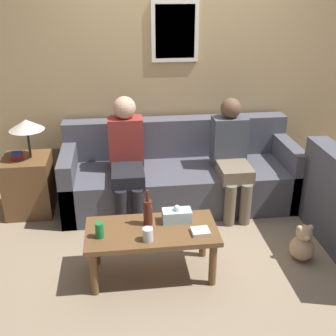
% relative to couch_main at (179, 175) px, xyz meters
% --- Properties ---
extents(ground_plane, '(16.00, 16.00, 0.00)m').
position_rel_couch_main_xyz_m(ground_plane, '(0.00, -0.51, -0.29)').
color(ground_plane, gray).
extents(wall_back, '(9.00, 0.08, 2.60)m').
position_rel_couch_main_xyz_m(wall_back, '(0.00, 0.45, 1.01)').
color(wall_back, tan).
rests_on(wall_back, ground_plane).
extents(couch_main, '(2.38, 0.86, 0.84)m').
position_rel_couch_main_xyz_m(couch_main, '(0.00, 0.00, 0.00)').
color(couch_main, '#4C4C56').
rests_on(couch_main, ground_plane).
extents(coffee_table, '(1.02, 0.50, 0.42)m').
position_rel_couch_main_xyz_m(coffee_table, '(-0.40, -1.20, 0.06)').
color(coffee_table, brown).
rests_on(coffee_table, ground_plane).
extents(side_table_with_lamp, '(0.45, 0.45, 0.98)m').
position_rel_couch_main_xyz_m(side_table_with_lamp, '(-1.53, -0.04, 0.06)').
color(side_table_with_lamp, brown).
rests_on(side_table_with_lamp, ground_plane).
extents(wine_bottle, '(0.07, 0.07, 0.30)m').
position_rel_couch_main_xyz_m(wine_bottle, '(-0.42, -1.12, 0.24)').
color(wine_bottle, '#562319').
rests_on(wine_bottle, coffee_table).
extents(drinking_glass, '(0.08, 0.08, 0.10)m').
position_rel_couch_main_xyz_m(drinking_glass, '(-0.44, -1.34, 0.17)').
color(drinking_glass, silver).
rests_on(drinking_glass, coffee_table).
extents(book_stack, '(0.14, 0.13, 0.03)m').
position_rel_couch_main_xyz_m(book_stack, '(-0.03, -1.29, 0.14)').
color(book_stack, beige).
rests_on(book_stack, coffee_table).
extents(soda_can, '(0.07, 0.07, 0.12)m').
position_rel_couch_main_xyz_m(soda_can, '(-0.79, -1.25, 0.19)').
color(soda_can, '#197A38').
rests_on(soda_can, coffee_table).
extents(tissue_box, '(0.23, 0.12, 0.15)m').
position_rel_couch_main_xyz_m(tissue_box, '(-0.19, -1.10, 0.18)').
color(tissue_box, silver).
rests_on(tissue_box, coffee_table).
extents(person_left, '(0.34, 0.66, 1.17)m').
position_rel_couch_main_xyz_m(person_left, '(-0.55, -0.16, 0.34)').
color(person_left, black).
rests_on(person_left, ground_plane).
extents(person_right, '(0.34, 0.62, 1.13)m').
position_rel_couch_main_xyz_m(person_right, '(0.49, -0.21, 0.32)').
color(person_right, '#756651').
rests_on(person_right, ground_plane).
extents(teddy_bear, '(0.21, 0.21, 0.33)m').
position_rel_couch_main_xyz_m(teddy_bear, '(0.88, -1.16, -0.15)').
color(teddy_bear, tan).
rests_on(teddy_bear, ground_plane).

